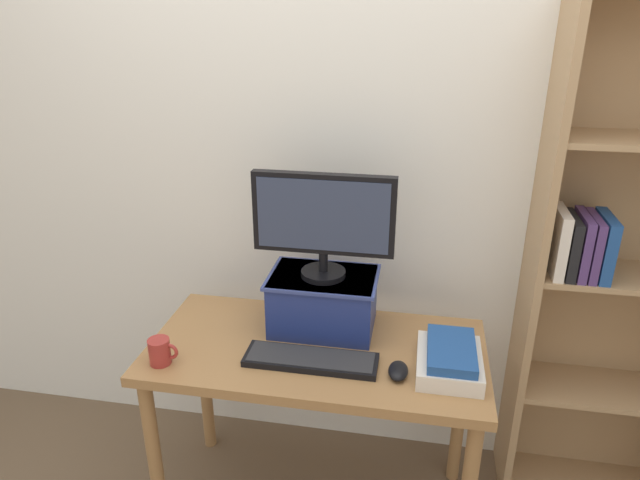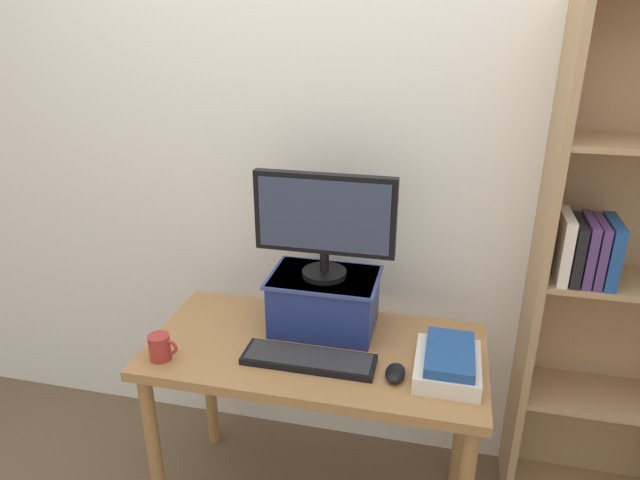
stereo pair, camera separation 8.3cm
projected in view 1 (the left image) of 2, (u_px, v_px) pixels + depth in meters
back_wall at (339, 156)px, 2.19m from camera, size 7.00×0.08×2.60m
desk at (316, 370)px, 2.03m from camera, size 1.17×0.58×0.73m
bookshelf_unit at (618, 271)px, 2.01m from camera, size 0.65×0.28×1.91m
riser_box at (324, 300)px, 2.07m from camera, size 0.39×0.27×0.21m
computer_monitor at (324, 220)px, 1.95m from camera, size 0.49×0.16×0.38m
keyboard at (311, 360)px, 1.90m from camera, size 0.45×0.13×0.02m
computer_mouse at (398, 371)px, 1.83m from camera, size 0.06×0.10×0.04m
book_stack at (450, 359)px, 1.85m from camera, size 0.21×0.27×0.09m
coffee_mug at (160, 351)px, 1.88m from camera, size 0.10×0.07×0.09m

